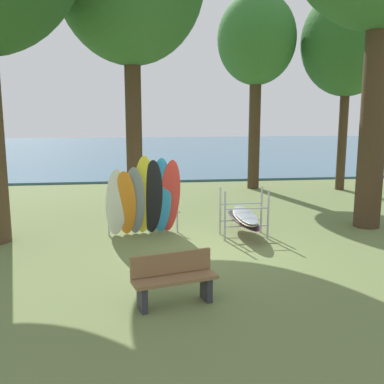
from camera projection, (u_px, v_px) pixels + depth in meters
name	position (u px, v px, depth m)	size (l,w,h in m)	color
ground_plane	(205.00, 249.00, 10.32)	(80.00, 80.00, 0.00)	olive
lake_water	(153.00, 149.00, 37.71)	(80.00, 36.00, 0.10)	#38607A
tree_mid_behind	(348.00, 43.00, 17.30)	(3.64, 3.64, 7.96)	#42301E
tree_far_right_back	(257.00, 42.00, 17.56)	(3.13, 3.13, 7.82)	#42301E
leaning_board_pile	(144.00, 200.00, 11.11)	(1.96, 1.11, 2.14)	white
board_storage_rack	(244.00, 218.00, 11.28)	(1.15, 2.13, 1.25)	#9EA0A5
park_bench	(174.00, 278.00, 7.28)	(1.46, 0.75, 0.85)	#2D2D33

